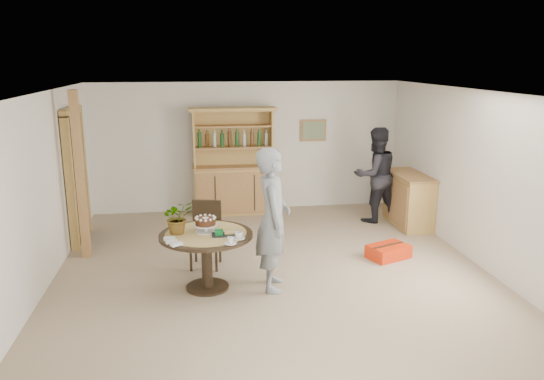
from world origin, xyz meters
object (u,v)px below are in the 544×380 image
(teen_boy, at_px, (273,220))
(adult_person, at_px, (375,175))
(sideboard, at_px, (409,199))
(hutch, at_px, (234,178))
(dining_table, at_px, (206,244))
(dining_chair, at_px, (206,229))
(red_suitcase, at_px, (388,251))

(teen_boy, distance_m, adult_person, 3.50)
(sideboard, bearing_deg, adult_person, 147.61)
(teen_boy, bearing_deg, hutch, 9.72)
(sideboard, bearing_deg, dining_table, -148.79)
(sideboard, height_order, teen_boy, teen_boy)
(adult_person, bearing_deg, dining_chair, 15.35)
(adult_person, distance_m, red_suitcase, 2.05)
(hutch, distance_m, red_suitcase, 3.53)
(hutch, relative_size, adult_person, 1.17)
(hutch, distance_m, adult_person, 2.68)
(sideboard, relative_size, red_suitcase, 1.78)
(dining_table, bearing_deg, adult_person, 39.14)
(sideboard, bearing_deg, hutch, 157.79)
(hutch, height_order, red_suitcase, hutch)
(red_suitcase, bearing_deg, dining_chair, 154.86)
(hutch, bearing_deg, adult_person, -19.85)
(dining_chair, distance_m, red_suitcase, 2.75)
(hutch, distance_m, dining_chair, 2.70)
(dining_table, bearing_deg, teen_boy, -6.71)
(hutch, xyz_separation_m, dining_chair, (-0.60, -2.63, -0.15))
(adult_person, bearing_deg, teen_boy, 35.68)
(dining_chair, height_order, teen_boy, teen_boy)
(red_suitcase, bearing_deg, teen_boy, -179.45)
(dining_chair, bearing_deg, teen_boy, -36.61)
(hutch, relative_size, sideboard, 1.62)
(sideboard, bearing_deg, red_suitcase, -121.32)
(red_suitcase, bearing_deg, dining_table, 171.94)
(hutch, height_order, dining_table, hutch)
(red_suitcase, bearing_deg, hutch, 105.08)
(hutch, height_order, dining_chair, hutch)
(red_suitcase, bearing_deg, adult_person, 55.50)
(adult_person, height_order, red_suitcase, adult_person)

